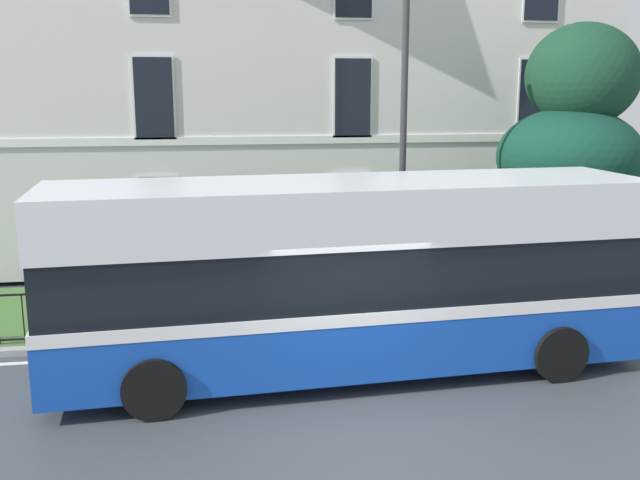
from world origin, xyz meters
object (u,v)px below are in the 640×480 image
Objects in this scene: evergreen_tree at (570,170)px; street_lamp_post at (404,120)px; litter_bin at (185,298)px; single_decker_bus at (351,274)px; georgian_townhouse at (244,50)px.

evergreen_tree is 4.43m from street_lamp_post.
evergreen_tree is at bearing 7.65° from litter_bin.
single_decker_bus is (-5.89, -3.80, -1.24)m from evergreen_tree.
single_decker_bus is at bearing -147.14° from evergreen_tree.
single_decker_bus is at bearing -84.39° from georgian_townhouse.
georgian_townhouse reaches higher than single_decker_bus.
litter_bin is (-4.59, -0.39, -3.51)m from street_lamp_post.
evergreen_tree is 9.16m from litter_bin.
street_lamp_post is at bearing -71.19° from georgian_townhouse.
evergreen_tree is 7.12m from single_decker_bus.
georgian_townhouse reaches higher than street_lamp_post.
evergreen_tree is at bearing -46.79° from georgian_townhouse.
georgian_townhouse is at bearing 108.81° from street_lamp_post.
street_lamp_post is at bearing 57.13° from single_decker_bus.
georgian_townhouse is 18.03× the size of litter_bin.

